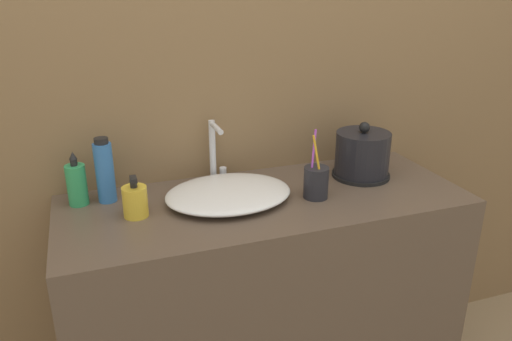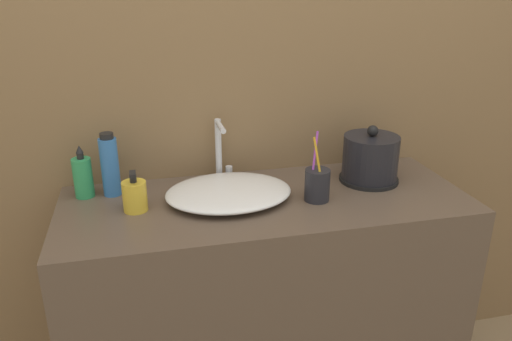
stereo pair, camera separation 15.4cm
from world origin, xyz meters
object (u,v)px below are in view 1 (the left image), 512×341
shampoo_bottle (77,184)px  toothbrush_cup (316,182)px  faucet (215,149)px  mouthwash_bottle (105,171)px  lotion_bottle (135,201)px  electric_kettle (362,156)px

shampoo_bottle → toothbrush_cup: bearing=-15.4°
faucet → mouthwash_bottle: size_ratio=1.02×
lotion_bottle → shampoo_bottle: (-0.16, 0.14, 0.02)m
electric_kettle → toothbrush_cup: toothbrush_cup is taller
electric_kettle → lotion_bottle: size_ratio=1.58×
toothbrush_cup → mouthwash_bottle: toothbrush_cup is taller
lotion_bottle → mouthwash_bottle: mouthwash_bottle is taller
electric_kettle → shampoo_bottle: size_ratio=1.18×
electric_kettle → shampoo_bottle: bearing=174.7°
mouthwash_bottle → shampoo_bottle: bearing=177.2°
faucet → toothbrush_cup: (0.26, -0.24, -0.06)m
lotion_bottle → shampoo_bottle: bearing=137.7°
faucet → mouthwash_bottle: faucet is taller
faucet → mouthwash_bottle: 0.37m
lotion_bottle → shampoo_bottle: shampoo_bottle is taller
toothbrush_cup → lotion_bottle: (-0.56, 0.05, -0.00)m
shampoo_bottle → mouthwash_bottle: (0.09, -0.00, 0.03)m
electric_kettle → lotion_bottle: 0.79m
faucet → lotion_bottle: (-0.29, -0.19, -0.07)m
faucet → lotion_bottle: size_ratio=1.66×
faucet → electric_kettle: size_ratio=1.05×
mouthwash_bottle → electric_kettle: bearing=-5.5°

